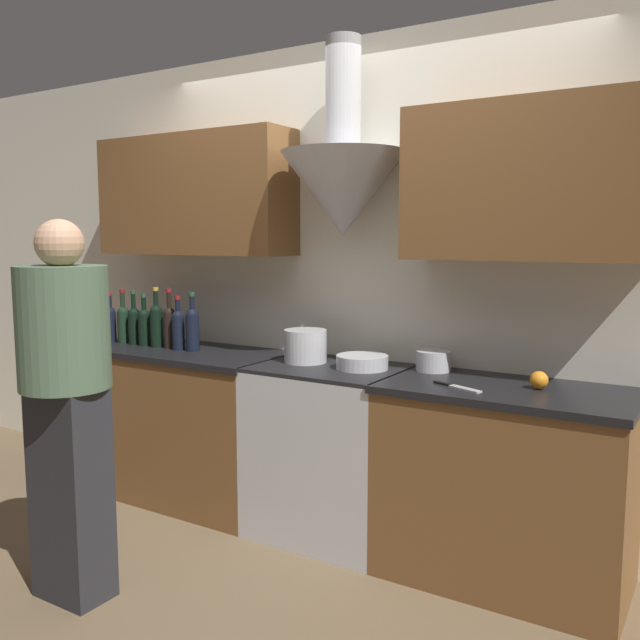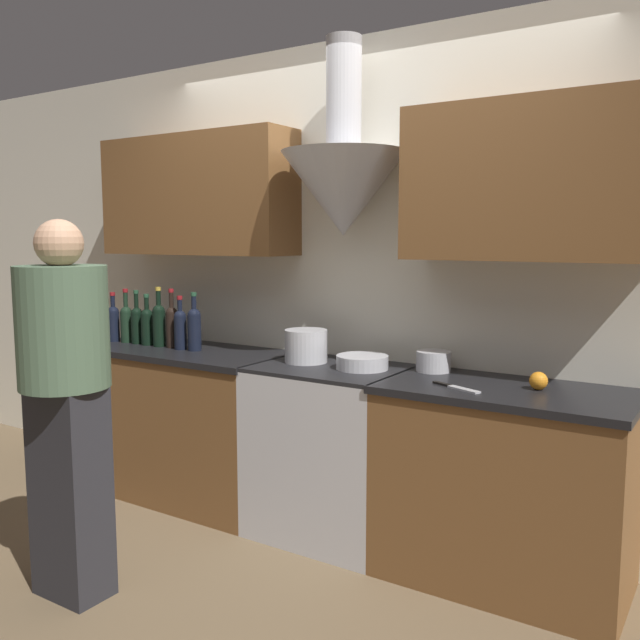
{
  "view_description": "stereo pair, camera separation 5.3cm",
  "coord_description": "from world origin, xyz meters",
  "px_view_note": "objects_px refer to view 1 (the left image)",
  "views": [
    {
      "loc": [
        1.75,
        -2.59,
        1.56
      ],
      "look_at": [
        0.0,
        0.25,
        1.15
      ],
      "focal_mm": 38.0,
      "sensor_mm": 36.0,
      "label": 1
    },
    {
      "loc": [
        1.8,
        -2.56,
        1.56
      ],
      "look_at": [
        0.0,
        0.25,
        1.15
      ],
      "focal_mm": 38.0,
      "sensor_mm": 36.0,
      "label": 2
    }
  ],
  "objects_px": {
    "wine_bottle_5": "(170,325)",
    "orange_fruit": "(539,380)",
    "wine_bottle_4": "(157,323)",
    "saucepan": "(433,361)",
    "wine_bottle_7": "(192,327)",
    "wine_bottle_2": "(134,323)",
    "wine_bottle_1": "(123,322)",
    "stove_range": "(330,450)",
    "stock_pot": "(305,346)",
    "mixing_bowl": "(362,362)",
    "wine_bottle_3": "(144,325)",
    "wine_bottle_6": "(178,328)",
    "person_foreground_left": "(67,396)",
    "wine_bottle_0": "(110,322)"
  },
  "relations": [
    {
      "from": "person_foreground_left",
      "to": "wine_bottle_2",
      "type": "bearing_deg",
      "value": 125.16
    },
    {
      "from": "stove_range",
      "to": "wine_bottle_7",
      "type": "xyz_separation_m",
      "value": [
        -0.92,
        -0.02,
        0.58
      ]
    },
    {
      "from": "saucepan",
      "to": "wine_bottle_7",
      "type": "bearing_deg",
      "value": -172.72
    },
    {
      "from": "stove_range",
      "to": "wine_bottle_0",
      "type": "distance_m",
      "value": 1.7
    },
    {
      "from": "orange_fruit",
      "to": "person_foreground_left",
      "type": "height_order",
      "value": "person_foreground_left"
    },
    {
      "from": "wine_bottle_2",
      "to": "mixing_bowl",
      "type": "bearing_deg",
      "value": 1.51
    },
    {
      "from": "wine_bottle_4",
      "to": "stock_pot",
      "type": "distance_m",
      "value": 1.04
    },
    {
      "from": "wine_bottle_2",
      "to": "wine_bottle_5",
      "type": "distance_m",
      "value": 0.29
    },
    {
      "from": "stock_pot",
      "to": "orange_fruit",
      "type": "bearing_deg",
      "value": 0.04
    },
    {
      "from": "wine_bottle_4",
      "to": "orange_fruit",
      "type": "xyz_separation_m",
      "value": [
        2.25,
        0.05,
        -0.11
      ]
    },
    {
      "from": "saucepan",
      "to": "stock_pot",
      "type": "bearing_deg",
      "value": -168.42
    },
    {
      "from": "wine_bottle_6",
      "to": "person_foreground_left",
      "type": "bearing_deg",
      "value": -69.92
    },
    {
      "from": "stove_range",
      "to": "orange_fruit",
      "type": "bearing_deg",
      "value": 1.53
    },
    {
      "from": "wine_bottle_3",
      "to": "saucepan",
      "type": "distance_m",
      "value": 1.82
    },
    {
      "from": "wine_bottle_4",
      "to": "mixing_bowl",
      "type": "relative_size",
      "value": 1.38
    },
    {
      "from": "wine_bottle_6",
      "to": "wine_bottle_7",
      "type": "xyz_separation_m",
      "value": [
        0.1,
        0.01,
        0.01
      ]
    },
    {
      "from": "wine_bottle_0",
      "to": "wine_bottle_2",
      "type": "height_order",
      "value": "wine_bottle_2"
    },
    {
      "from": "wine_bottle_2",
      "to": "saucepan",
      "type": "distance_m",
      "value": 1.91
    },
    {
      "from": "stock_pot",
      "to": "mixing_bowl",
      "type": "relative_size",
      "value": 0.86
    },
    {
      "from": "mixing_bowl",
      "to": "stove_range",
      "type": "bearing_deg",
      "value": -171.11
    },
    {
      "from": "wine_bottle_6",
      "to": "wine_bottle_7",
      "type": "relative_size",
      "value": 0.93
    },
    {
      "from": "person_foreground_left",
      "to": "wine_bottle_3",
      "type": "bearing_deg",
      "value": 121.89
    },
    {
      "from": "wine_bottle_5",
      "to": "orange_fruit",
      "type": "height_order",
      "value": "wine_bottle_5"
    },
    {
      "from": "wine_bottle_3",
      "to": "mixing_bowl",
      "type": "bearing_deg",
      "value": 1.76
    },
    {
      "from": "wine_bottle_1",
      "to": "wine_bottle_7",
      "type": "height_order",
      "value": "wine_bottle_7"
    },
    {
      "from": "stove_range",
      "to": "orange_fruit",
      "type": "distance_m",
      "value": 1.15
    },
    {
      "from": "stove_range",
      "to": "wine_bottle_3",
      "type": "height_order",
      "value": "wine_bottle_3"
    },
    {
      "from": "wine_bottle_1",
      "to": "mixing_bowl",
      "type": "bearing_deg",
      "value": 1.37
    },
    {
      "from": "wine_bottle_4",
      "to": "saucepan",
      "type": "relative_size",
      "value": 2.11
    },
    {
      "from": "wine_bottle_7",
      "to": "orange_fruit",
      "type": "distance_m",
      "value": 1.97
    },
    {
      "from": "stock_pot",
      "to": "mixing_bowl",
      "type": "height_order",
      "value": "stock_pot"
    },
    {
      "from": "wine_bottle_1",
      "to": "stove_range",
      "type": "bearing_deg",
      "value": 0.51
    },
    {
      "from": "wine_bottle_7",
      "to": "saucepan",
      "type": "bearing_deg",
      "value": 7.28
    },
    {
      "from": "wine_bottle_4",
      "to": "person_foreground_left",
      "type": "height_order",
      "value": "person_foreground_left"
    },
    {
      "from": "wine_bottle_0",
      "to": "stock_pot",
      "type": "height_order",
      "value": "wine_bottle_0"
    },
    {
      "from": "wine_bottle_0",
      "to": "stock_pot",
      "type": "relative_size",
      "value": 1.39
    },
    {
      "from": "wine_bottle_6",
      "to": "orange_fruit",
      "type": "relative_size",
      "value": 4.0
    },
    {
      "from": "wine_bottle_4",
      "to": "wine_bottle_7",
      "type": "height_order",
      "value": "wine_bottle_4"
    },
    {
      "from": "wine_bottle_4",
      "to": "saucepan",
      "type": "height_order",
      "value": "wine_bottle_4"
    },
    {
      "from": "wine_bottle_2",
      "to": "saucepan",
      "type": "xyz_separation_m",
      "value": [
        1.9,
        0.18,
        -0.08
      ]
    },
    {
      "from": "wine_bottle_2",
      "to": "saucepan",
      "type": "bearing_deg",
      "value": 5.36
    },
    {
      "from": "wine_bottle_3",
      "to": "mixing_bowl",
      "type": "xyz_separation_m",
      "value": [
        1.48,
        0.05,
        -0.09
      ]
    },
    {
      "from": "wine_bottle_5",
      "to": "stove_range",
      "type": "bearing_deg",
      "value": 0.41
    },
    {
      "from": "wine_bottle_1",
      "to": "orange_fruit",
      "type": "relative_size",
      "value": 4.26
    },
    {
      "from": "orange_fruit",
      "to": "wine_bottle_5",
      "type": "bearing_deg",
      "value": -179.05
    },
    {
      "from": "stock_pot",
      "to": "wine_bottle_1",
      "type": "bearing_deg",
      "value": -178.27
    },
    {
      "from": "person_foreground_left",
      "to": "mixing_bowl",
      "type": "bearing_deg",
      "value": 55.51
    },
    {
      "from": "wine_bottle_3",
      "to": "wine_bottle_6",
      "type": "xyz_separation_m",
      "value": [
        0.29,
        -0.01,
        0.0
      ]
    },
    {
      "from": "wine_bottle_2",
      "to": "wine_bottle_7",
      "type": "relative_size",
      "value": 0.98
    },
    {
      "from": "wine_bottle_3",
      "to": "person_foreground_left",
      "type": "relative_size",
      "value": 0.19
    }
  ]
}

